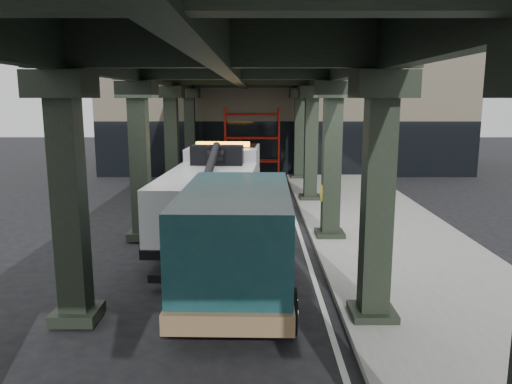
{
  "coord_description": "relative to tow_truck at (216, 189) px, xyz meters",
  "views": [
    {
      "loc": [
        0.24,
        -13.5,
        4.5
      ],
      "look_at": [
        0.23,
        1.34,
        1.7
      ],
      "focal_mm": 35.0,
      "sensor_mm": 36.0,
      "label": 1
    }
  ],
  "objects": [
    {
      "name": "lane_stripe",
      "position": [
        2.82,
        -1.07,
        -1.48
      ],
      "size": [
        0.12,
        38.0,
        0.01
      ],
      "primitive_type": "cube",
      "color": "silver",
      "rests_on": "ground"
    },
    {
      "name": "building",
      "position": [
        3.12,
        16.93,
        2.51
      ],
      "size": [
        22.0,
        10.0,
        8.0
      ],
      "primitive_type": "cube",
      "color": "#C6B793",
      "rests_on": "ground"
    },
    {
      "name": "towed_van",
      "position": [
        0.92,
        -5.54,
        -0.11
      ],
      "size": [
        2.67,
        6.37,
        2.56
      ],
      "rotation": [
        0.0,
        0.0,
        -0.02
      ],
      "color": "#10363A",
      "rests_on": "ground"
    },
    {
      "name": "viaduct",
      "position": [
        0.72,
        -1.07,
        3.97
      ],
      "size": [
        7.4,
        32.0,
        6.4
      ],
      "color": "black",
      "rests_on": "ground"
    },
    {
      "name": "ground",
      "position": [
        1.12,
        -3.07,
        -1.49
      ],
      "size": [
        90.0,
        90.0,
        0.0
      ],
      "primitive_type": "plane",
      "color": "black",
      "rests_on": "ground"
    },
    {
      "name": "sidewalk",
      "position": [
        5.62,
        -1.07,
        -1.41
      ],
      "size": [
        5.0,
        40.0,
        0.15
      ],
      "primitive_type": "cube",
      "color": "gray",
      "rests_on": "ground"
    },
    {
      "name": "tow_truck",
      "position": [
        0.0,
        0.0,
        0.0
      ],
      "size": [
        3.17,
        9.44,
        3.05
      ],
      "rotation": [
        0.0,
        0.0,
        -0.06
      ],
      "color": "black",
      "rests_on": "ground"
    },
    {
      "name": "scaffolding",
      "position": [
        1.12,
        11.57,
        0.62
      ],
      "size": [
        3.08,
        0.88,
        4.0
      ],
      "color": "red",
      "rests_on": "ground"
    }
  ]
}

